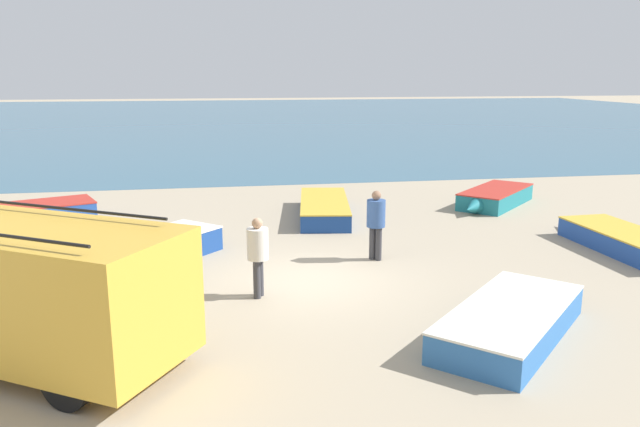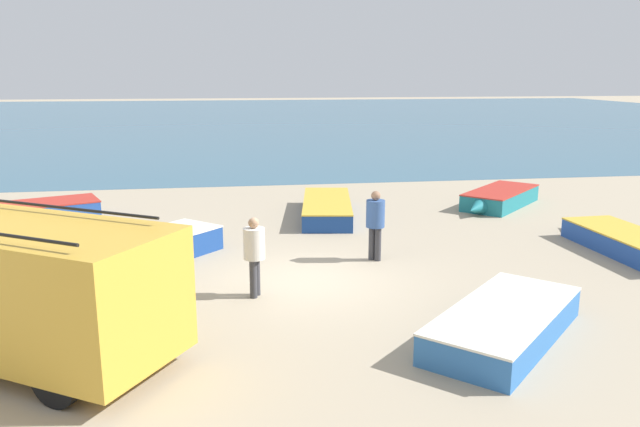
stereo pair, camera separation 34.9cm
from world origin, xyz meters
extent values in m
plane|color=tan|center=(0.00, 0.00, 0.00)|extent=(200.00, 200.00, 0.00)
cube|color=#33607A|center=(0.00, 52.00, 0.00)|extent=(120.00, 80.00, 0.01)
cube|color=gold|center=(-4.91, -3.23, 1.26)|extent=(5.39, 4.47, 1.95)
cylinder|color=black|center=(-5.74, -1.61, 0.40)|extent=(0.80, 0.61, 0.80)
cylinder|color=black|center=(-4.08, -4.85, 0.40)|extent=(0.80, 0.61, 0.80)
cylinder|color=black|center=(-3.09, -3.26, 0.40)|extent=(0.80, 0.61, 0.80)
cylinder|color=black|center=(-4.47, -2.52, 2.35)|extent=(3.53, 2.22, 0.05)
cube|color=#234CA3|center=(-7.71, 6.55, 0.30)|extent=(4.27, 2.90, 0.59)
cube|color=#B22D23|center=(-7.71, 6.55, 0.53)|extent=(0.71, 1.39, 0.05)
cube|color=#B22D23|center=(-7.71, 6.55, 0.61)|extent=(4.31, 2.92, 0.04)
cube|color=#2D66AD|center=(3.03, -3.65, 0.26)|extent=(3.75, 3.77, 0.52)
cone|color=#2D66AD|center=(4.64, -2.01, 0.26)|extent=(0.93, 0.94, 0.49)
cube|color=silver|center=(3.03, -3.65, 0.46)|extent=(1.16, 1.15, 0.05)
cube|color=silver|center=(3.03, -3.65, 0.54)|extent=(3.79, 3.81, 0.04)
cube|color=navy|center=(1.48, 6.11, 0.25)|extent=(2.12, 4.52, 0.51)
cone|color=navy|center=(1.88, 8.72, 0.25)|extent=(0.62, 1.02, 0.48)
cube|color=gold|center=(1.48, 6.11, 0.44)|extent=(1.38, 0.41, 0.05)
cube|color=gold|center=(1.48, 6.11, 0.53)|extent=(2.14, 4.56, 0.04)
cube|color=#234CA3|center=(8.49, 0.81, 0.25)|extent=(1.64, 3.93, 0.50)
cone|color=#234CA3|center=(8.39, 3.17, 0.25)|extent=(0.51, 0.87, 0.47)
cube|color=gold|center=(8.49, 0.81, 0.43)|extent=(1.37, 0.26, 0.05)
cube|color=gold|center=(8.49, 0.81, 0.52)|extent=(1.66, 3.97, 0.04)
cube|color=navy|center=(-3.40, 2.17, 0.29)|extent=(3.16, 3.24, 0.59)
cone|color=navy|center=(-4.69, 0.79, 0.29)|extent=(0.88, 0.88, 0.56)
cube|color=silver|center=(-3.40, 2.17, 0.52)|extent=(1.09, 1.04, 0.05)
cube|color=silver|center=(-3.40, 2.17, 0.61)|extent=(3.19, 3.27, 0.04)
cube|color=#1E757F|center=(7.71, 6.86, 0.27)|extent=(3.55, 3.53, 0.54)
cone|color=#1E757F|center=(6.18, 5.35, 0.27)|extent=(0.91, 0.91, 0.51)
cube|color=#B22D23|center=(7.71, 6.86, 0.47)|extent=(1.09, 1.11, 0.05)
cube|color=#B22D23|center=(7.71, 6.86, 0.56)|extent=(3.58, 3.56, 0.04)
cylinder|color=#38383D|center=(-1.19, -0.96, 0.41)|extent=(0.15, 0.15, 0.81)
cylinder|color=#38383D|center=(-1.12, -0.81, 0.41)|extent=(0.15, 0.15, 0.81)
cylinder|color=silver|center=(-1.16, -0.88, 1.13)|extent=(0.44, 0.44, 0.64)
sphere|color=tan|center=(-1.16, -0.88, 1.57)|extent=(0.22, 0.22, 0.22)
cylinder|color=#38383D|center=(1.83, 1.31, 0.42)|extent=(0.16, 0.16, 0.84)
cylinder|color=#38383D|center=(1.95, 1.18, 0.42)|extent=(0.16, 0.16, 0.84)
cylinder|color=#335189|center=(1.89, 1.24, 1.18)|extent=(0.46, 0.46, 0.67)
sphere|color=#8C664C|center=(1.89, 1.24, 1.62)|extent=(0.23, 0.23, 0.23)
camera|label=1|loc=(-2.00, -13.13, 4.55)|focal=35.00mm
camera|label=2|loc=(-1.65, -13.19, 4.55)|focal=35.00mm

